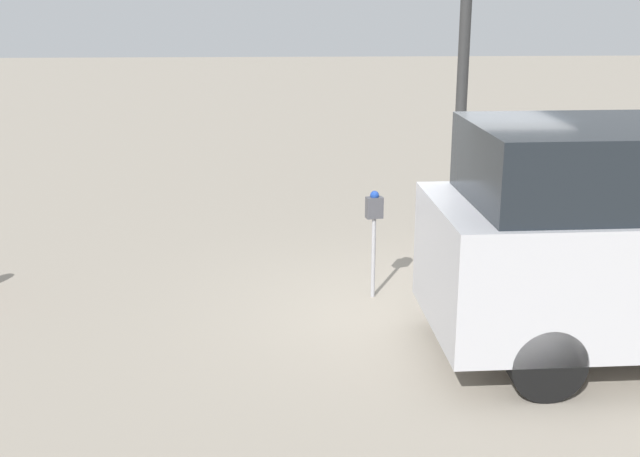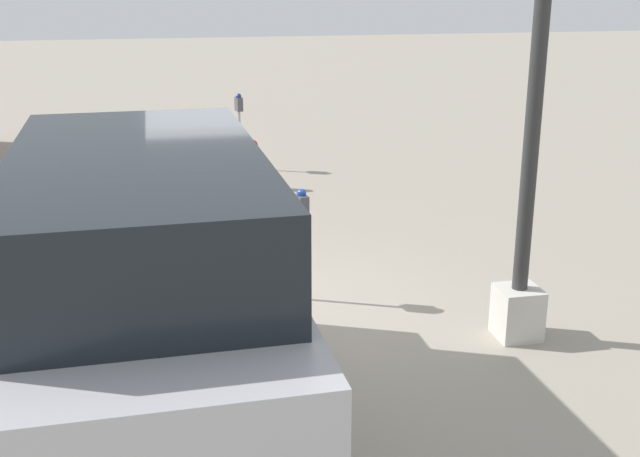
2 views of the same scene
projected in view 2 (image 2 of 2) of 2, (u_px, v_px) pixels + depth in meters
name	position (u px, v px, depth m)	size (l,w,h in m)	color
ground_plane	(274.00, 321.00, 8.90)	(80.00, 80.00, 0.00)	gray
parking_meter_near	(302.00, 219.00, 9.18)	(0.22, 0.15, 1.35)	#9E9EA3
parking_meter_far	(239.00, 114.00, 15.39)	(0.22, 0.15, 1.48)	#9E9EA3
lamp_post	(532.00, 138.00, 7.87)	(0.44, 0.44, 6.40)	beige
parked_van	(145.00, 296.00, 6.24)	(4.75, 2.14, 2.42)	#B2B2B7
fire_hydrant	(253.00, 164.00, 14.22)	(0.21, 0.21, 0.87)	red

